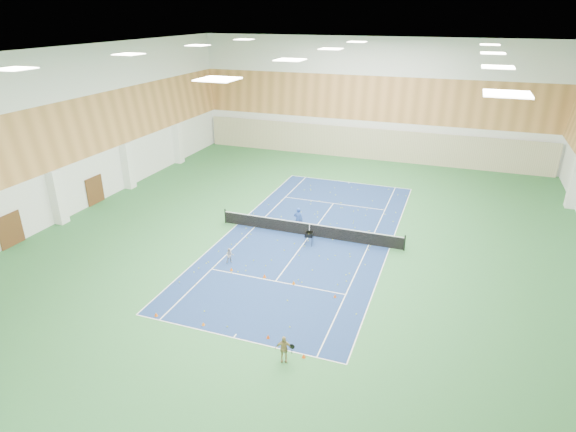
% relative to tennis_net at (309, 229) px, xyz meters
% --- Properties ---
extents(ground, '(40.00, 40.00, 0.00)m').
position_rel_tennis_net_xyz_m(ground, '(0.00, 0.00, -0.55)').
color(ground, '#2C6735').
rests_on(ground, ground).
extents(room_shell, '(36.00, 40.00, 12.00)m').
position_rel_tennis_net_xyz_m(room_shell, '(0.00, 0.00, 5.45)').
color(room_shell, white).
rests_on(room_shell, ground).
extents(wood_cladding, '(36.00, 40.00, 8.00)m').
position_rel_tennis_net_xyz_m(wood_cladding, '(0.00, 0.00, 7.45)').
color(wood_cladding, '#C58649').
rests_on(wood_cladding, room_shell).
extents(ceiling_light_grid, '(21.40, 25.40, 0.06)m').
position_rel_tennis_net_xyz_m(ceiling_light_grid, '(0.00, 0.00, 11.37)').
color(ceiling_light_grid, white).
rests_on(ceiling_light_grid, room_shell).
extents(court_surface, '(10.97, 23.77, 0.01)m').
position_rel_tennis_net_xyz_m(court_surface, '(0.00, 0.00, -0.55)').
color(court_surface, navy).
rests_on(court_surface, ground).
extents(tennis_balls_scatter, '(10.57, 22.77, 0.07)m').
position_rel_tennis_net_xyz_m(tennis_balls_scatter, '(0.00, 0.00, -0.50)').
color(tennis_balls_scatter, '#AAC922').
rests_on(tennis_balls_scatter, ground).
extents(tennis_net, '(12.80, 0.10, 1.10)m').
position_rel_tennis_net_xyz_m(tennis_net, '(0.00, 0.00, 0.00)').
color(tennis_net, black).
rests_on(tennis_net, ground).
extents(back_curtain, '(35.40, 0.16, 3.20)m').
position_rel_tennis_net_xyz_m(back_curtain, '(0.00, 19.75, 1.05)').
color(back_curtain, '#C6B793').
rests_on(back_curtain, ground).
extents(door_left_a, '(0.08, 1.80, 2.20)m').
position_rel_tennis_net_xyz_m(door_left_a, '(-17.92, -8.00, 0.55)').
color(door_left_a, '#593319').
rests_on(door_left_a, ground).
extents(door_left_b, '(0.08, 1.80, 2.20)m').
position_rel_tennis_net_xyz_m(door_left_b, '(-17.92, 0.00, 0.55)').
color(door_left_b, '#593319').
rests_on(door_left_b, ground).
extents(coach, '(0.66, 0.46, 1.73)m').
position_rel_tennis_net_xyz_m(coach, '(-1.01, 0.60, 0.31)').
color(coach, '#21429A').
rests_on(coach, ground).
extents(child_court, '(0.59, 0.54, 0.97)m').
position_rel_tennis_net_xyz_m(child_court, '(-3.44, -5.27, -0.07)').
color(child_court, '#9B9CA4').
rests_on(child_court, ground).
extents(child_apron, '(0.82, 0.55, 1.30)m').
position_rel_tennis_net_xyz_m(child_apron, '(2.80, -12.58, 0.10)').
color(child_apron, tan).
rests_on(child_apron, ground).
extents(ball_cart, '(0.59, 0.59, 0.92)m').
position_rel_tennis_net_xyz_m(ball_cart, '(0.38, -1.30, -0.09)').
color(ball_cart, black).
rests_on(ball_cart, ground).
extents(cone_svc_a, '(0.20, 0.20, 0.21)m').
position_rel_tennis_net_xyz_m(cone_svc_a, '(-2.92, -6.14, -0.44)').
color(cone_svc_a, '#E05E0B').
rests_on(cone_svc_a, ground).
extents(cone_svc_b, '(0.22, 0.22, 0.24)m').
position_rel_tennis_net_xyz_m(cone_svc_b, '(-0.76, -6.21, -0.43)').
color(cone_svc_b, '#E6570C').
rests_on(cone_svc_b, ground).
extents(cone_svc_c, '(0.21, 0.21, 0.23)m').
position_rel_tennis_net_xyz_m(cone_svc_c, '(1.08, -6.33, -0.44)').
color(cone_svc_c, orange).
rests_on(cone_svc_c, ground).
extents(cone_svc_d, '(0.18, 0.18, 0.19)m').
position_rel_tennis_net_xyz_m(cone_svc_d, '(3.63, -6.85, -0.45)').
color(cone_svc_d, '#DE550B').
rests_on(cone_svc_d, ground).
extents(cone_base_a, '(0.19, 0.19, 0.21)m').
position_rel_tennis_net_xyz_m(cone_base_a, '(-4.47, -11.63, -0.44)').
color(cone_base_a, '#EF5D0C').
rests_on(cone_base_a, ground).
extents(cone_base_b, '(0.17, 0.17, 0.19)m').
position_rel_tennis_net_xyz_m(cone_base_b, '(-1.83, -11.50, -0.46)').
color(cone_base_b, orange).
rests_on(cone_base_b, ground).
extents(cone_base_c, '(0.19, 0.19, 0.20)m').
position_rel_tennis_net_xyz_m(cone_base_c, '(1.55, -11.34, -0.45)').
color(cone_base_c, '#E94A0C').
rests_on(cone_base_c, ground).
extents(cone_base_d, '(0.18, 0.18, 0.19)m').
position_rel_tennis_net_xyz_m(cone_base_d, '(3.57, -12.07, -0.45)').
color(cone_base_d, '#F6490C').
rests_on(cone_base_d, ground).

